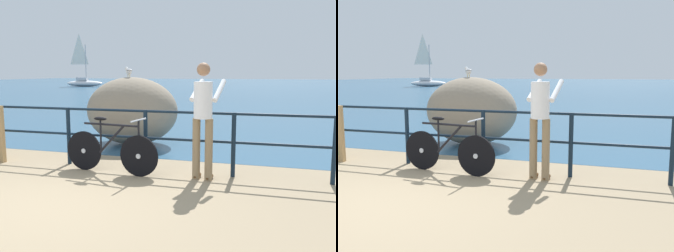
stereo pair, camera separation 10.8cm
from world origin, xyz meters
The scene contains 8 objects.
ground_plane centered at (0.00, 20.00, -0.05)m, with size 120.00×120.00×0.10m, color #937F60.
sea_surface centered at (0.00, 47.78, 0.00)m, with size 120.00×90.00×0.01m, color #2D5675.
promenade_railing centered at (0.00, 1.96, 0.64)m, with size 7.38×0.07×1.02m.
bicycle centered at (0.25, 1.61, 0.39)m, with size 1.69×0.48×0.92m.
person_at_railing centered at (1.76, 1.69, 0.99)m, with size 0.50×0.66×1.78m.
breakwater_boulder_main centered at (-0.35, 4.03, 0.77)m, with size 2.13×1.59×1.53m.
seagull centered at (-0.43, 4.08, 1.67)m, with size 0.29×0.29×0.23m.
sailboat centered at (-19.26, 35.66, 0.71)m, with size 4.56×2.03×6.16m.
Camera 2 is at (2.92, -3.72, 1.63)m, focal length 39.38 mm.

